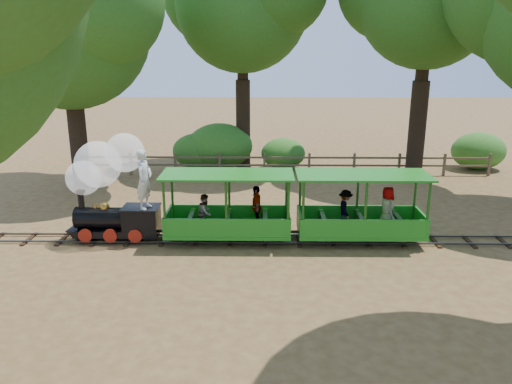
{
  "coord_description": "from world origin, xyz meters",
  "views": [
    {
      "loc": [
        -1.05,
        -13.73,
        5.48
      ],
      "look_at": [
        -1.26,
        0.5,
        1.37
      ],
      "focal_mm": 35.0,
      "sensor_mm": 36.0,
      "label": 1
    }
  ],
  "objects_px": {
    "carriage_front": "(229,215)",
    "carriage_rear": "(362,215)",
    "locomotive": "(108,181)",
    "fence": "(287,162)"
  },
  "relations": [
    {
      "from": "carriage_rear",
      "to": "fence",
      "type": "xyz_separation_m",
      "value": [
        -1.83,
        7.97,
        -0.24
      ]
    },
    {
      "from": "locomotive",
      "to": "carriage_rear",
      "type": "xyz_separation_m",
      "value": [
        7.34,
        -0.03,
        -1.0
      ]
    },
    {
      "from": "carriage_rear",
      "to": "fence",
      "type": "relative_size",
      "value": 0.21
    },
    {
      "from": "carriage_front",
      "to": "fence",
      "type": "bearing_deg",
      "value": 75.75
    },
    {
      "from": "locomotive",
      "to": "fence",
      "type": "distance_m",
      "value": 9.75
    },
    {
      "from": "carriage_rear",
      "to": "locomotive",
      "type": "bearing_deg",
      "value": 179.74
    },
    {
      "from": "carriage_front",
      "to": "carriage_rear",
      "type": "distance_m",
      "value": 3.86
    },
    {
      "from": "locomotive",
      "to": "carriage_front",
      "type": "height_order",
      "value": "locomotive"
    },
    {
      "from": "carriage_front",
      "to": "carriage_rear",
      "type": "xyz_separation_m",
      "value": [
        3.86,
        0.03,
        0.02
      ]
    },
    {
      "from": "locomotive",
      "to": "carriage_front",
      "type": "distance_m",
      "value": 3.63
    }
  ]
}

